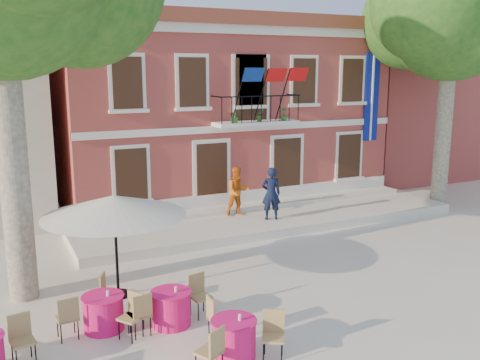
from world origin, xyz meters
name	(u,v)px	position (x,y,z in m)	size (l,w,h in m)	color
ground	(284,273)	(0.00, 0.00, 0.00)	(90.00, 90.00, 0.00)	beige
main_building	(210,108)	(2.00, 9.99, 3.78)	(13.50, 9.59, 7.50)	#A23D3A
neighbor_east	(403,110)	(14.00, 11.00, 3.22)	(9.40, 9.40, 6.40)	#A23D3A
terrace	(270,219)	(2.00, 4.40, 0.15)	(14.00, 3.40, 0.30)	silver
plane_tree_east	(452,15)	(9.37, 3.65, 7.46)	(5.15, 5.15, 10.12)	#A59E84
patio_umbrella	(114,206)	(-4.42, 0.48, 2.28)	(3.41, 3.41, 2.53)	black
pedestrian_navy	(271,194)	(1.74, 3.90, 1.22)	(0.67, 0.44, 1.85)	black
pedestrian_orange	(238,191)	(0.93, 4.88, 1.18)	(0.86, 0.67, 1.76)	orange
cafe_table_0	(103,311)	(-5.09, -1.11, 0.43)	(1.69, 1.87, 0.95)	#EE167A
cafe_table_1	(234,337)	(-3.07, -3.33, 0.43)	(1.87, 1.65, 0.95)	#EE167A
cafe_table_3	(171,307)	(-3.73, -1.54, 0.42)	(1.96, 0.90, 0.95)	#EE167A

